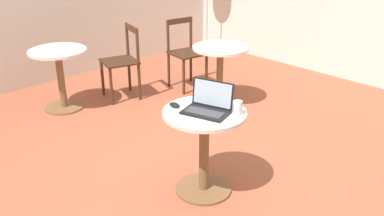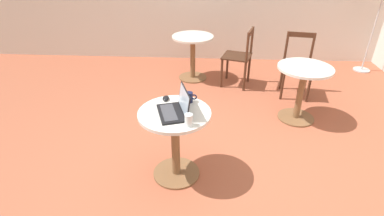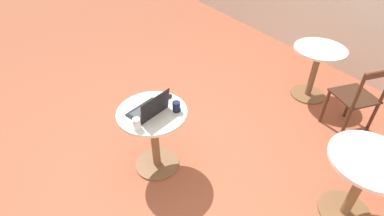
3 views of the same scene
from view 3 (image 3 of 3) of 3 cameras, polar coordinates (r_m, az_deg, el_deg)
ground_plane at (r=3.17m, az=-4.05°, el=-11.67°), size 16.00×16.00×0.00m
cafe_table_near at (r=2.88m, az=-7.30°, el=-4.07°), size 0.65×0.65×0.71m
cafe_table_mid at (r=2.82m, az=29.77°, el=-11.39°), size 0.65×0.65×0.71m
cafe_table_far at (r=4.20m, az=22.59°, el=7.79°), size 0.65×0.65×0.71m
chair_far_right at (r=3.77m, az=28.85°, el=1.52°), size 0.50×0.50×0.89m
laptop at (r=2.70m, az=-8.08°, el=-0.17°), size 0.33×0.39×0.22m
mouse at (r=2.89m, az=-4.73°, el=2.20°), size 0.06×0.10×0.03m
mug at (r=2.70m, az=-2.96°, el=0.24°), size 0.11×0.07×0.10m
drinking_glass at (r=2.55m, az=-10.47°, el=-2.97°), size 0.07×0.07×0.10m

